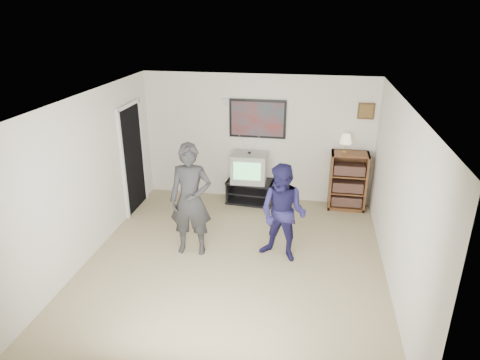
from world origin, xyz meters
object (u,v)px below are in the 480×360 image
(media_stand, at_px, (251,191))
(bookshelf, at_px, (348,181))
(crt_television, at_px, (249,167))
(person_tall, at_px, (191,200))
(person_short, at_px, (283,213))

(media_stand, height_order, bookshelf, bookshelf)
(crt_television, relative_size, person_tall, 0.37)
(media_stand, relative_size, person_short, 0.62)
(media_stand, relative_size, person_tall, 0.53)
(bookshelf, bearing_deg, person_short, -118.39)
(bookshelf, xyz_separation_m, person_short, (-1.08, -2.01, 0.20))
(bookshelf, distance_m, person_short, 2.29)
(crt_television, relative_size, person_short, 0.43)
(bookshelf, bearing_deg, crt_television, -178.49)
(bookshelf, bearing_deg, person_tall, -140.67)
(person_short, bearing_deg, media_stand, 130.03)
(crt_television, bearing_deg, person_short, -68.65)
(bookshelf, distance_m, person_tall, 3.25)
(bookshelf, height_order, person_short, person_short)
(crt_television, xyz_separation_m, person_short, (0.82, -1.96, 0.03))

